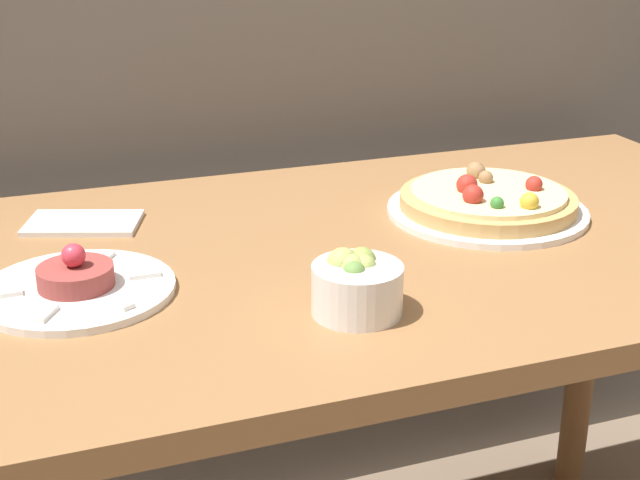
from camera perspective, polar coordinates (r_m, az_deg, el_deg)
dining_table at (r=1.29m, az=1.72°, el=-4.50°), size 1.47×0.76×0.78m
pizza_plate at (r=1.39m, az=10.66°, el=2.40°), size 0.31×0.31×0.06m
tartare_plate at (r=1.14m, az=-15.31°, el=-2.79°), size 0.24×0.24×0.07m
small_bowl at (r=1.04m, az=2.34°, el=-2.84°), size 0.11×0.11×0.08m
napkin at (r=1.37m, az=-14.91°, el=1.06°), size 0.19×0.15×0.01m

